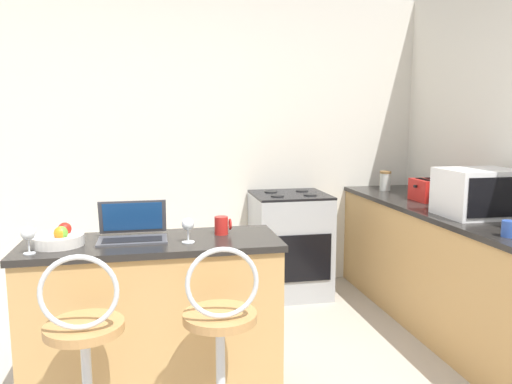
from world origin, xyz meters
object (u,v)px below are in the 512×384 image
Objects in this scene: bar_stool_far at (221,355)px; mug_red at (222,225)px; laptop at (133,230)px; stove_range at (290,244)px; bar_stool_near at (86,368)px; wine_glass_tall at (28,234)px; mug_blue at (510,229)px; wine_glass_short at (188,226)px; fruit_bowl at (59,239)px; toaster at (428,190)px; storage_jar at (385,181)px; microwave at (479,193)px.

mug_red is at bearing 81.32° from bar_stool_far.
stove_range is (1.26, 1.38, -0.50)m from laptop.
bar_stool_near is at bearing -126.77° from stove_range.
wine_glass_tall is (-1.73, -1.58, 0.54)m from stove_range.
wine_glass_short is at bearing 172.49° from mug_blue.
stove_range is 2.23m from fruit_bowl.
toaster is 2.88m from wine_glass_tall.
storage_jar is (2.34, 1.96, 0.52)m from bar_stool_near.
microwave is at bearing 5.59° from fruit_bowl.
fruit_bowl is at bearing -174.41° from microwave.
fruit_bowl is 0.66m from wine_glass_short.
bar_stool_near is 9.82× the size of mug_red.
bar_stool_near is at bearing -70.91° from fruit_bowl.
mug_blue is 0.38× the size of fruit_bowl.
storage_jar is 2.91m from fruit_bowl.
stove_range is at bearing 60.50° from mug_red.
bar_stool_near is 2.08× the size of microwave.
stove_range is at bearing 128.48° from microwave.
toaster reaches higher than bar_stool_near.
mug_red reaches higher than mug_blue.
laptop is (-0.40, 0.56, 0.48)m from bar_stool_far.
fruit_bowl is (-2.58, -0.88, -0.05)m from toaster.
bar_stool_near is 2.43m from stove_range.
wine_glass_tall is at bearing -148.51° from storage_jar.
wine_glass_tall is (-2.69, -1.01, 0.01)m from toaster.
mug_blue is at bearing 6.98° from bar_stool_far.
stove_range is 3.45× the size of fruit_bowl.
mug_blue is (-0.19, -0.55, -0.11)m from microwave.
wine_glass_tall is at bearing -174.94° from wine_glass_short.
storage_jar is at bearing 30.34° from fruit_bowl.
toaster is 1.24m from stove_range.
bar_stool_near reaches higher than mug_blue.
bar_stool_far is at bearing -113.92° from stove_range.
bar_stool_far is 1.70m from mug_blue.
wine_glass_tall is at bearing -129.09° from fruit_bowl.
microwave is 0.59m from mug_blue.
laptop is 3.57× the size of mug_red.
mug_blue is (2.02, -0.36, -0.01)m from laptop.
mug_red is at bearing -119.50° from stove_range.
toaster is at bearing 20.05° from laptop.
bar_stool_far is 2.75× the size of laptop.
bar_stool_near is at bearing -174.87° from mug_blue.
fruit_bowl is 1.98× the size of wine_glass_short.
bar_stool_near reaches higher than stove_range.
mug_red is at bearing 40.32° from bar_stool_near.
bar_stool_far is 0.68m from wine_glass_short.
wine_glass_tall is at bearing -167.32° from mug_red.
fruit_bowl is (-0.85, -0.08, -0.01)m from mug_red.
fruit_bowl reaches higher than bar_stool_near.
bar_stool_far is 1.02m from fruit_bowl.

